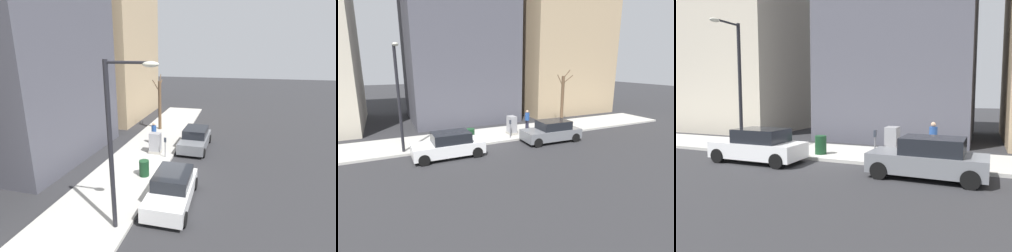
{
  "view_description": "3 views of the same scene",
  "coord_description": "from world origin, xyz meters",
  "views": [
    {
      "loc": [
        -3.72,
        13.24,
        6.89
      ],
      "look_at": [
        0.91,
        -4.89,
        1.55
      ],
      "focal_mm": 28.0,
      "sensor_mm": 36.0,
      "label": 1
    },
    {
      "loc": [
        -16.29,
        5.93,
        5.55
      ],
      "look_at": [
        -0.17,
        -1.71,
        1.25
      ],
      "focal_mm": 28.0,
      "sensor_mm": 36.0,
      "label": 2
    },
    {
      "loc": [
        -13.13,
        -6.61,
        3.1
      ],
      "look_at": [
        0.25,
        -0.96,
        1.64
      ],
      "focal_mm": 35.0,
      "sensor_mm": 36.0,
      "label": 3
    }
  ],
  "objects": [
    {
      "name": "parked_car_grey",
      "position": [
        -1.16,
        -4.88,
        0.74
      ],
      "size": [
        2.03,
        4.25,
        1.52
      ],
      "rotation": [
        0.0,
        0.0,
        -0.03
      ],
      "color": "slate",
      "rests_on": "ground"
    },
    {
      "name": "streetlamp",
      "position": [
        0.28,
        5.05,
        4.02
      ],
      "size": [
        1.97,
        0.32,
        6.5
      ],
      "color": "black",
      "rests_on": "sidewalk"
    },
    {
      "name": "trash_bin",
      "position": [
        0.9,
        0.55,
        0.6
      ],
      "size": [
        0.56,
        0.56,
        0.9
      ],
      "primitive_type": "cylinder",
      "color": "#14381E",
      "rests_on": "sidewalk"
    },
    {
      "name": "bare_tree",
      "position": [
        2.61,
        -8.61,
        2.42
      ],
      "size": [
        0.75,
        1.35,
        4.82
      ],
      "color": "brown",
      "rests_on": "sidewalk"
    },
    {
      "name": "parked_car_white",
      "position": [
        -1.21,
        2.59,
        0.74
      ],
      "size": [
        1.94,
        4.21,
        1.52
      ],
      "rotation": [
        0.0,
        0.0,
        0.01
      ],
      "color": "white",
      "rests_on": "ground"
    },
    {
      "name": "sidewalk",
      "position": [
        2.0,
        0.0,
        0.07
      ],
      "size": [
        4.0,
        36.0,
        0.15
      ],
      "primitive_type": "cube",
      "color": "#B2AFA8",
      "rests_on": "ground"
    },
    {
      "name": "office_tower_left",
      "position": [
        10.58,
        -13.0,
        10.54
      ],
      "size": [
        10.16,
        10.16,
        21.08
      ],
      "primitive_type": "cube",
      "color": "tan",
      "rests_on": "ground"
    },
    {
      "name": "utility_box",
      "position": [
        1.3,
        -2.9,
        0.85
      ],
      "size": [
        0.83,
        0.61,
        1.43
      ],
      "color": "#A8A399",
      "rests_on": "sidewalk"
    },
    {
      "name": "office_block_center",
      "position": [
        10.33,
        -1.24,
        8.77
      ],
      "size": [
        9.66,
        9.66,
        17.54
      ],
      "primitive_type": "cube",
      "color": "#4C4C56",
      "rests_on": "ground"
    },
    {
      "name": "pedestrian_near_meter",
      "position": [
        1.93,
        -4.62,
        1.09
      ],
      "size": [
        0.4,
        0.36,
        1.66
      ],
      "rotation": [
        0.0,
        0.0,
        6.23
      ],
      "color": "#1E1E2D",
      "rests_on": "sidewalk"
    },
    {
      "name": "parking_meter",
      "position": [
        0.45,
        -2.35,
        0.98
      ],
      "size": [
        0.14,
        0.1,
        1.35
      ],
      "color": "slate",
      "rests_on": "sidewalk"
    },
    {
      "name": "ground_plane",
      "position": [
        0.0,
        0.0,
        0.0
      ],
      "size": [
        120.0,
        120.0,
        0.0
      ],
      "primitive_type": "plane",
      "color": "#2B2B2D"
    }
  ]
}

